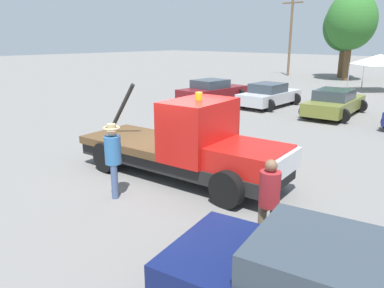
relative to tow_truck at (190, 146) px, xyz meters
name	(u,v)px	position (x,y,z in m)	size (l,w,h in m)	color
ground_plane	(179,176)	(-0.38, -0.04, -0.95)	(160.00, 160.00, 0.00)	slate
tow_truck	(190,146)	(0.00, 0.00, 0.00)	(6.39, 2.64, 2.51)	black
person_near_truck	(269,198)	(3.43, -1.59, 0.04)	(0.38, 0.38, 1.72)	#847051
person_at_hood	(113,155)	(-0.57, -2.10, 0.13)	(0.41, 0.41, 1.84)	#475B84
parked_car_maroon	(212,91)	(-8.05, 10.73, -0.30)	(2.56, 4.72, 1.34)	maroon
parked_car_silver	(269,95)	(-4.47, 11.47, -0.30)	(2.40, 4.41, 1.34)	#B7B7BC
parked_car_olive	(335,103)	(-0.67, 11.42, -0.30)	(2.70, 4.96, 1.34)	olive
canopy_tent_white	(380,59)	(-1.96, 22.26, 1.35)	(3.16, 3.16, 2.68)	#9E9EA3
tree_left	(345,26)	(-7.88, 30.40, 3.89)	(4.04, 4.04, 7.22)	brown
tree_center	(351,21)	(-6.48, 28.13, 4.27)	(4.36, 4.36, 7.79)	brown
utility_pole	(291,32)	(-12.65, 28.71, 3.37)	(2.20, 0.24, 8.12)	brown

